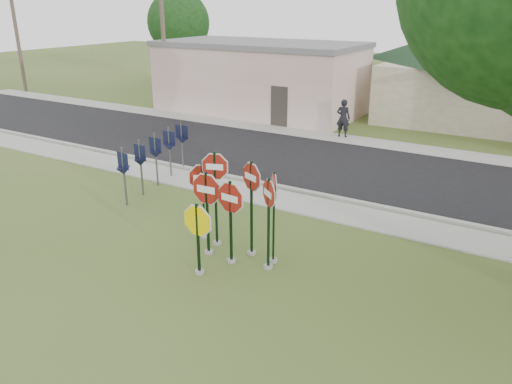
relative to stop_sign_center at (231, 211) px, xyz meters
The scene contains 20 objects.
ground 1.78m from the stop_sign_center, 99.92° to the right, with size 120.00×120.00×0.00m, color #425821.
sidewalk_near 4.70m from the stop_sign_center, 92.29° to the left, with size 60.00×1.60×0.06m, color #96968E.
road 9.09m from the stop_sign_center, 91.14° to the left, with size 60.00×7.00×0.04m, color black.
sidewalk_far 13.35m from the stop_sign_center, 90.77° to the left, with size 60.00×1.60×0.06m, color #96968E.
curb 5.65m from the stop_sign_center, 91.87° to the left, with size 60.00×0.20×0.14m, color #96968E.
stop_sign_center is the anchor object (origin of this frame).
stop_sign_yellow 1.01m from the stop_sign_center, 112.09° to the right, with size 1.11×0.24×1.99m.
stop_sign_left 0.80m from the stop_sign_center, behind, with size 1.17×0.24×2.43m.
stop_sign_right 1.01m from the stop_sign_center, 12.35° to the left, with size 0.78×0.62×2.53m.
stop_sign_back_right 0.72m from the stop_sign_center, 70.64° to the left, with size 0.95×0.42×2.72m.
stop_sign_back_left 1.16m from the stop_sign_center, 144.63° to the left, with size 0.96×0.36×2.79m.
stop_sign_far_right 1.10m from the stop_sign_center, 31.27° to the left, with size 0.59×0.78×2.58m.
stop_sign_far_left 1.68m from the stop_sign_center, 150.86° to the left, with size 0.92×0.56×2.36m.
route_sign_row 6.58m from the stop_sign_center, 148.08° to the left, with size 1.43×4.63×2.00m.
building_stucco 19.31m from the stop_sign_center, 118.40° to the left, with size 12.20×6.20×4.20m.
building_house 21.17m from the stop_sign_center, 85.03° to the left, with size 11.60×11.60×6.20m.
utility_pole_near 20.36m from the stop_sign_center, 135.01° to the left, with size 2.20×0.26×9.50m.
utility_pole_far 31.71m from the stop_sign_center, 153.30° to the left, with size 2.20×0.26×9.00m.
bg_tree_left 30.77m from the stop_sign_center, 131.29° to the left, with size 4.90×4.90×7.35m.
pedestrian 13.76m from the stop_sign_center, 99.81° to the left, with size 0.69×0.45×1.88m, color black.
Camera 1 is at (6.66, -8.54, 6.33)m, focal length 35.00 mm.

